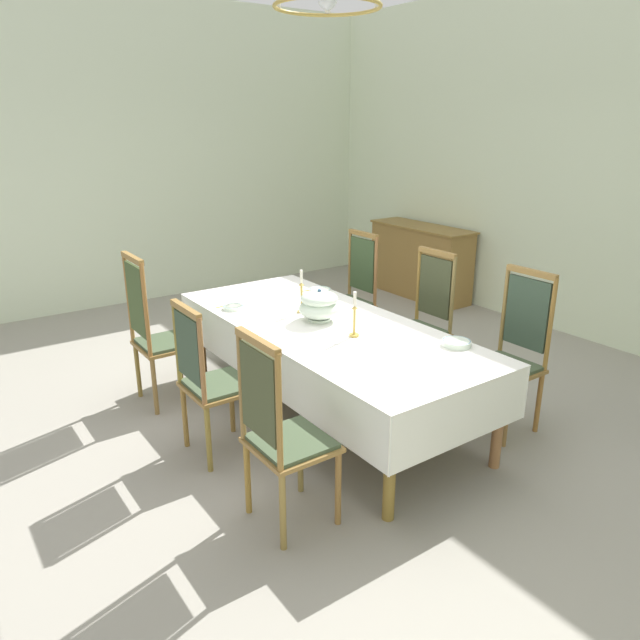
# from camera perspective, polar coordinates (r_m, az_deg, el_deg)

# --- Properties ---
(ground) EXTENTS (7.59, 6.14, 0.04)m
(ground) POSITION_cam_1_polar(r_m,az_deg,el_deg) (4.70, 1.30, -8.89)
(ground) COLOR gray
(back_wall) EXTENTS (7.59, 0.08, 3.52)m
(back_wall) POSITION_cam_1_polar(r_m,az_deg,el_deg) (6.53, 24.68, 13.63)
(back_wall) COLOR silver
(back_wall) RESTS_ON ground
(left_wall) EXTENTS (0.08, 6.14, 3.52)m
(left_wall) POSITION_cam_1_polar(r_m,az_deg,el_deg) (7.60, -16.67, 15.03)
(left_wall) COLOR silver
(left_wall) RESTS_ON ground
(dining_table) EXTENTS (2.69, 1.13, 0.73)m
(dining_table) POSITION_cam_1_polar(r_m,az_deg,el_deg) (4.38, 0.61, -1.23)
(dining_table) COLOR #97632F
(dining_table) RESTS_ON ground
(tablecloth) EXTENTS (2.71, 1.15, 0.36)m
(tablecloth) POSITION_cam_1_polar(r_m,az_deg,el_deg) (4.39, 0.61, -1.42)
(tablecloth) COLOR white
(tablecloth) RESTS_ON dining_table
(chair_south_a) EXTENTS (0.44, 0.42, 1.22)m
(chair_south_a) POSITION_cam_1_polar(r_m,az_deg,el_deg) (4.76, -15.64, -1.00)
(chair_south_a) COLOR olive
(chair_south_a) RESTS_ON ground
(chair_north_a) EXTENTS (0.44, 0.42, 1.16)m
(chair_north_a) POSITION_cam_1_polar(r_m,az_deg,el_deg) (5.66, 3.11, 2.65)
(chair_north_a) COLOR #996535
(chair_north_a) RESTS_ON ground
(chair_south_b) EXTENTS (0.44, 0.42, 1.07)m
(chair_south_b) POSITION_cam_1_polar(r_m,az_deg,el_deg) (3.95, -10.63, -5.50)
(chair_south_b) COLOR olive
(chair_south_b) RESTS_ON ground
(chair_north_b) EXTENTS (0.44, 0.42, 1.16)m
(chair_north_b) POSITION_cam_1_polar(r_m,az_deg,el_deg) (4.99, 9.90, 0.09)
(chair_north_b) COLOR olive
(chair_north_b) RESTS_ON ground
(chair_south_c) EXTENTS (0.44, 0.42, 1.14)m
(chair_south_c) POSITION_cam_1_polar(r_m,az_deg,el_deg) (3.22, -3.83, -10.63)
(chair_south_c) COLOR olive
(chair_south_c) RESTS_ON ground
(chair_north_c) EXTENTS (0.44, 0.42, 1.18)m
(chair_north_c) POSITION_cam_1_polar(r_m,az_deg,el_deg) (4.44, 18.07, -2.87)
(chair_north_c) COLOR olive
(chair_north_c) RESTS_ON ground
(soup_tureen) EXTENTS (0.31, 0.31, 0.24)m
(soup_tureen) POSITION_cam_1_polar(r_m,az_deg,el_deg) (4.39, -0.06, 1.44)
(soup_tureen) COLOR silver
(soup_tureen) RESTS_ON tablecloth
(candlestick_west) EXTENTS (0.07, 0.07, 0.34)m
(candlestick_west) POSITION_cam_1_polar(r_m,az_deg,el_deg) (4.58, -1.80, 2.37)
(candlestick_west) COLOR gold
(candlestick_west) RESTS_ON tablecloth
(candlestick_east) EXTENTS (0.07, 0.07, 0.32)m
(candlestick_east) POSITION_cam_1_polar(r_m,az_deg,el_deg) (4.07, 3.34, 0.10)
(candlestick_east) COLOR gold
(candlestick_east) RESTS_ON tablecloth
(bowl_near_left) EXTENTS (0.16, 0.16, 0.03)m
(bowl_near_left) POSITION_cam_1_polar(r_m,az_deg,el_deg) (4.73, -8.38, 1.25)
(bowl_near_left) COLOR silver
(bowl_near_left) RESTS_ON tablecloth
(bowl_near_right) EXTENTS (0.18, 0.18, 0.04)m
(bowl_near_right) POSITION_cam_1_polar(r_m,az_deg,el_deg) (5.12, -0.00, 2.87)
(bowl_near_right) COLOR silver
(bowl_near_right) RESTS_ON tablecloth
(bowl_far_left) EXTENTS (0.19, 0.19, 0.04)m
(bowl_far_left) POSITION_cam_1_polar(r_m,az_deg,el_deg) (4.03, 13.04, -2.13)
(bowl_far_left) COLOR silver
(bowl_far_left) RESTS_ON tablecloth
(spoon_primary) EXTENTS (0.04, 0.18, 0.01)m
(spoon_primary) POSITION_cam_1_polar(r_m,az_deg,el_deg) (4.85, -8.71, 1.50)
(spoon_primary) COLOR gold
(spoon_primary) RESTS_ON tablecloth
(spoon_secondary) EXTENTS (0.03, 0.18, 0.01)m
(spoon_secondary) POSITION_cam_1_polar(r_m,az_deg,el_deg) (5.23, -0.53, 3.02)
(spoon_secondary) COLOR gold
(spoon_secondary) RESTS_ON tablecloth
(sideboard) EXTENTS (1.44, 0.48, 0.90)m
(sideboard) POSITION_cam_1_polar(r_m,az_deg,el_deg) (7.65, 9.66, 5.63)
(sideboard) COLOR olive
(sideboard) RESTS_ON ground
(chandelier) EXTENTS (0.70, 0.69, 0.66)m
(chandelier) POSITION_cam_1_polar(r_m,az_deg,el_deg) (4.17, 0.73, 28.15)
(chandelier) COLOR gold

